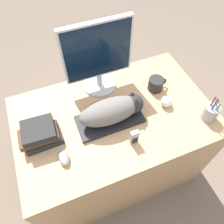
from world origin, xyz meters
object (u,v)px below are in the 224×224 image
(cat, at_px, (114,110))
(book_stack, at_px, (40,134))
(baseball, at_px, (167,102))
(phone, at_px, (134,137))
(monitor, at_px, (98,56))
(keyboard, at_px, (110,119))
(pen_cup, at_px, (211,112))
(coffee_mug, at_px, (156,84))
(computer_mouse, at_px, (64,158))

(cat, distance_m, book_stack, 0.43)
(baseball, height_order, phone, phone)
(monitor, bearing_deg, book_stack, -149.15)
(keyboard, xyz_separation_m, book_stack, (-0.40, 0.02, 0.05))
(monitor, xyz_separation_m, pen_cup, (0.52, -0.50, -0.21))
(cat, height_order, pen_cup, pen_cup)
(monitor, height_order, coffee_mug, monitor)
(computer_mouse, distance_m, book_stack, 0.19)
(keyboard, distance_m, phone, 0.21)
(cat, distance_m, phone, 0.20)
(pen_cup, relative_size, phone, 1.90)
(keyboard, bearing_deg, coffee_mug, 18.37)
(cat, distance_m, pen_cup, 0.58)
(monitor, xyz_separation_m, computer_mouse, (-0.36, -0.43, -0.24))
(keyboard, distance_m, monitor, 0.39)
(keyboard, relative_size, coffee_mug, 3.06)
(computer_mouse, bearing_deg, keyboard, 24.41)
(baseball, bearing_deg, phone, -151.71)
(monitor, height_order, book_stack, monitor)
(pen_cup, xyz_separation_m, baseball, (-0.19, 0.18, -0.02))
(keyboard, height_order, coffee_mug, coffee_mug)
(book_stack, bearing_deg, computer_mouse, -63.07)
(keyboard, bearing_deg, pen_cup, -19.95)
(computer_mouse, xyz_separation_m, phone, (0.39, -0.04, 0.03))
(computer_mouse, bearing_deg, book_stack, 116.93)
(computer_mouse, height_order, pen_cup, pen_cup)
(cat, distance_m, coffee_mug, 0.38)
(computer_mouse, relative_size, phone, 0.90)
(cat, distance_m, monitor, 0.33)
(pen_cup, distance_m, baseball, 0.26)
(computer_mouse, height_order, phone, phone)
(book_stack, bearing_deg, phone, -23.63)
(computer_mouse, relative_size, pen_cup, 0.47)
(computer_mouse, relative_size, book_stack, 0.42)
(pen_cup, height_order, baseball, pen_cup)
(keyboard, relative_size, book_stack, 1.74)
(computer_mouse, bearing_deg, cat, 22.81)
(monitor, bearing_deg, coffee_mug, -25.64)
(pen_cup, bearing_deg, cat, 159.19)
(coffee_mug, bearing_deg, monitor, 154.36)
(monitor, height_order, baseball, monitor)
(coffee_mug, bearing_deg, baseball, -92.32)
(monitor, bearing_deg, computer_mouse, -129.97)
(cat, height_order, phone, cat)
(cat, bearing_deg, phone, -75.98)
(computer_mouse, xyz_separation_m, pen_cup, (0.89, -0.06, 0.03))
(keyboard, bearing_deg, phone, -68.92)
(baseball, xyz_separation_m, book_stack, (-0.78, 0.04, 0.02))
(monitor, xyz_separation_m, phone, (0.03, -0.48, -0.21))
(monitor, xyz_separation_m, coffee_mug, (0.34, -0.16, -0.22))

